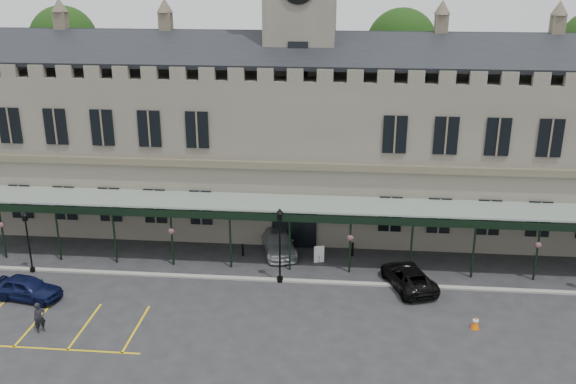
# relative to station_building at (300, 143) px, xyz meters

# --- Properties ---
(ground) EXTENTS (140.00, 140.00, 0.00)m
(ground) POSITION_rel_station_building_xyz_m (0.00, -15.91, -6.47)
(ground) COLOR #232325
(station_building) EXTENTS (60.00, 10.36, 17.30)m
(station_building) POSITION_rel_station_building_xyz_m (0.00, 0.00, 0.00)
(station_building) COLOR #615D51
(station_building) RESTS_ON ground
(clock_tower) EXTENTS (5.60, 5.60, 24.80)m
(clock_tower) POSITION_rel_station_building_xyz_m (0.00, 0.09, 6.64)
(clock_tower) COLOR #615D51
(clock_tower) RESTS_ON ground
(canopy) EXTENTS (50.00, 4.10, 4.30)m
(canopy) POSITION_rel_station_building_xyz_m (0.00, -8.45, -4.06)
(canopy) COLOR #8C9E93
(canopy) RESTS_ON ground
(kerb) EXTENTS (60.00, 0.40, 0.12)m
(kerb) POSITION_rel_station_building_xyz_m (0.00, -10.41, -6.41)
(kerb) COLOR gray
(kerb) RESTS_ON ground
(parking_markings) EXTENTS (16.00, 6.00, 0.01)m
(parking_markings) POSITION_rel_station_building_xyz_m (-14.00, -17.41, -6.47)
(parking_markings) COLOR gold
(parking_markings) RESTS_ON ground
(tree_behind_left) EXTENTS (6.00, 6.00, 16.00)m
(tree_behind_left) POSITION_rel_station_building_xyz_m (-22.00, 9.09, 6.35)
(tree_behind_left) COLOR #332314
(tree_behind_left) RESTS_ON ground
(tree_behind_mid) EXTENTS (6.00, 6.00, 16.00)m
(tree_behind_mid) POSITION_rel_station_building_xyz_m (8.00, 9.09, 6.35)
(tree_behind_mid) COLOR #332314
(tree_behind_mid) RESTS_ON ground
(lamp_post_left) EXTENTS (0.41, 0.41, 4.34)m
(lamp_post_left) POSITION_rel_station_building_xyz_m (-17.15, -10.61, -3.89)
(lamp_post_left) COLOR black
(lamp_post_left) RESTS_ON ground
(lamp_post_mid) EXTENTS (0.48, 0.48, 5.12)m
(lamp_post_mid) POSITION_rel_station_building_xyz_m (-0.47, -10.50, -3.43)
(lamp_post_mid) COLOR black
(lamp_post_mid) RESTS_ON ground
(traffic_cone) EXTENTS (0.49, 0.49, 0.77)m
(traffic_cone) POSITION_rel_station_building_xyz_m (11.14, -15.09, -6.09)
(traffic_cone) COLOR #EA5C07
(traffic_cone) RESTS_ON ground
(sign_board) EXTENTS (0.70, 0.25, 1.23)m
(sign_board) POSITION_rel_station_building_xyz_m (1.92, -7.42, -5.87)
(sign_board) COLOR black
(sign_board) RESTS_ON ground
(bollard_left) EXTENTS (0.16, 0.16, 0.88)m
(bollard_left) POSITION_rel_station_building_xyz_m (-3.48, -6.87, -6.03)
(bollard_left) COLOR black
(bollard_left) RESTS_ON ground
(bollard_right) EXTENTS (0.18, 0.18, 0.99)m
(bollard_right) POSITION_rel_station_building_xyz_m (4.22, -6.13, -5.97)
(bollard_right) COLOR black
(bollard_right) RESTS_ON ground
(car_left_a) EXTENTS (4.60, 2.52, 1.48)m
(car_left_a) POSITION_rel_station_building_xyz_m (-15.72, -14.16, -5.73)
(car_left_a) COLOR #0B1234
(car_left_a) RESTS_ON ground
(car_taxi) EXTENTS (3.37, 5.52, 1.50)m
(car_taxi) POSITION_rel_station_building_xyz_m (-1.08, -5.91, -5.72)
(car_taxi) COLOR #A6A9AE
(car_taxi) RESTS_ON ground
(car_van) EXTENTS (3.82, 5.45, 1.38)m
(car_van) POSITION_rel_station_building_xyz_m (7.75, -10.42, -5.78)
(car_van) COLOR black
(car_van) RESTS_ON ground
(person_a) EXTENTS (0.77, 0.76, 1.79)m
(person_a) POSITION_rel_station_building_xyz_m (-13.20, -17.71, -5.57)
(person_a) COLOR black
(person_a) RESTS_ON ground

